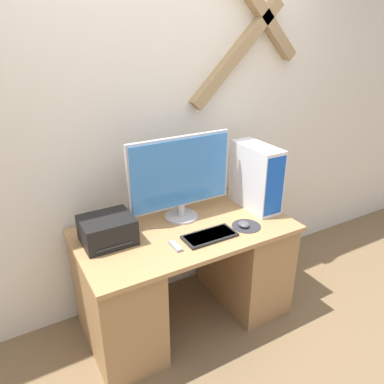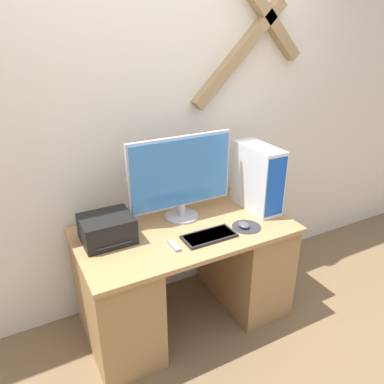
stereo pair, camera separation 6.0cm
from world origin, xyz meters
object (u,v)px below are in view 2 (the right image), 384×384
keyboard (209,236)px  mouse (244,225)px  monitor (181,175)px  remote_control (175,246)px  printer (107,229)px  computer_tower (257,178)px

keyboard → mouse: mouse is taller
monitor → mouse: 0.53m
monitor → mouse: monitor is taller
monitor → remote_control: 0.50m
printer → remote_control: bearing=-38.5°
mouse → remote_control: size_ratio=0.68×
keyboard → mouse: (0.27, -0.00, 0.01)m
mouse → computer_tower: computer_tower is taller
monitor → mouse: size_ratio=8.76×
mouse → computer_tower: (0.26, 0.21, 0.21)m
computer_tower → remote_control: bearing=-164.6°
computer_tower → monitor: bearing=167.9°
keyboard → remote_control: keyboard is taller
printer → computer_tower: bearing=-2.9°
remote_control → printer: bearing=141.5°
computer_tower → remote_control: (-0.76, -0.21, -0.23)m
monitor → mouse: (0.30, -0.33, -0.29)m
monitor → computer_tower: (0.55, -0.12, -0.08)m
remote_control → keyboard: bearing=-0.7°
monitor → remote_control: monitor is taller
mouse → printer: 0.88m
monitor → computer_tower: monitor is taller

